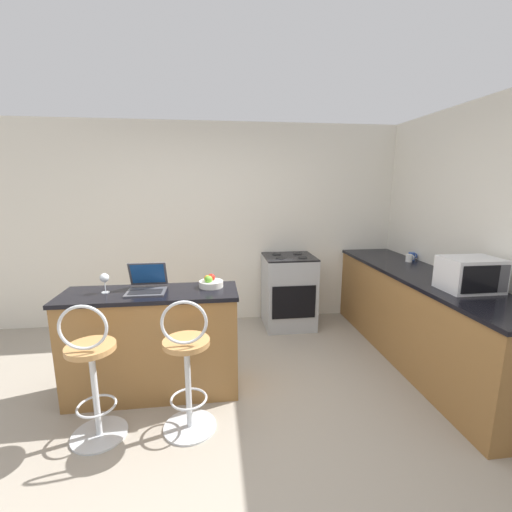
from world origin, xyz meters
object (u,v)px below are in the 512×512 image
Objects in this scene: fruit_bowl at (211,283)px; wine_glass_tall at (104,279)px; microwave at (470,274)px; stove_range at (289,291)px; bar_stool_far at (187,369)px; bar_stool_near at (92,375)px; laptop at (147,284)px; mug_white at (409,258)px; mug_blue at (412,256)px.

wine_glass_tall reaches higher than fruit_bowl.
stove_range is (-1.21, 1.61, -0.61)m from microwave.
bar_stool_far is 6.31× the size of wine_glass_tall.
bar_stool_near is at bearing -143.67° from fruit_bowl.
bar_stool_near is 1.15m from fruit_bowl.
stove_range is 2.34m from wine_glass_tall.
laptop reaches higher than fruit_bowl.
wine_glass_tall is at bearing -176.35° from fruit_bowl.
microwave is at bearing 4.46° from bar_stool_near.
fruit_bowl is 2.35× the size of mug_white.
laptop reaches higher than bar_stool_far.
wine_glass_tall reaches higher than stove_range.
bar_stool_near is 3.30× the size of laptop.
bar_stool_far is 2.19m from stove_range.
laptop is at bearing -163.82° from mug_blue.
mug_white is at bearing 28.35° from bar_stool_far.
laptop is 0.70× the size of microwave.
laptop is 2.96m from mug_white.
stove_range is 5.64× the size of wine_glass_tall.
laptop is at bearing 172.75° from microwave.
bar_stool_near is 6.31× the size of wine_glass_tall.
stove_range is at bearing 45.31° from bar_stool_near.
bar_stool_near is 0.66m from bar_stool_far.
laptop is 3.54× the size of mug_white.
laptop reaches higher than mug_blue.
stove_range is at bearing 163.89° from mug_blue.
bar_stool_near is at bearing -156.89° from mug_white.
wine_glass_tall is 1.78× the size of mug_blue.
fruit_bowl is at bearing -128.77° from stove_range.
bar_stool_near is at bearing -156.09° from mug_blue.
bar_stool_near is 11.68× the size of mug_white.
mug_white is at bearing 23.11° from bar_stool_near.
bar_stool_near is 2.60m from stove_range.
stove_range is at bearing 51.23° from fruit_bowl.
fruit_bowl is 2.54m from mug_blue.
laptop reaches higher than bar_stool_near.
bar_stool_near is 3.47m from mug_white.
bar_stool_far reaches higher than stove_range.
fruit_bowl is at bearing -162.52° from mug_white.
microwave is at bearing -9.86° from fruit_bowl.
microwave is at bearing 5.69° from bar_stool_far.
mug_blue is 1.04× the size of mug_white.
bar_stool_near is 4.98× the size of fruit_bowl.
mug_white is (1.33, -0.50, 0.51)m from stove_range.
laptop is at bearing -176.43° from fruit_bowl.
laptop is 3.41× the size of mug_blue.
bar_stool_far reaches higher than mug_white.
microwave reaches higher than bar_stool_near.
fruit_bowl is 1.27× the size of wine_glass_tall.
bar_stool_far is 1.12× the size of stove_range.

